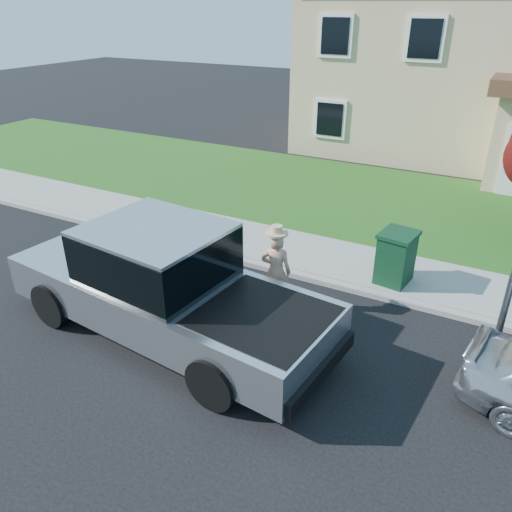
# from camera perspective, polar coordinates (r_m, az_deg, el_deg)

# --- Properties ---
(ground) EXTENTS (80.00, 80.00, 0.00)m
(ground) POSITION_cam_1_polar(r_m,az_deg,el_deg) (9.78, -6.00, -8.90)
(ground) COLOR black
(ground) RESTS_ON ground
(curb) EXTENTS (40.00, 0.20, 0.12)m
(curb) POSITION_cam_1_polar(r_m,az_deg,el_deg) (11.51, 6.18, -2.53)
(curb) COLOR gray
(curb) RESTS_ON ground
(sidewalk) EXTENTS (40.00, 2.00, 0.15)m
(sidewalk) POSITION_cam_1_polar(r_m,az_deg,el_deg) (12.42, 8.13, -0.25)
(sidewalk) COLOR gray
(sidewalk) RESTS_ON ground
(lawn) EXTENTS (40.00, 7.00, 0.10)m
(lawn) POSITION_cam_1_polar(r_m,az_deg,el_deg) (16.40, 13.75, 6.06)
(lawn) COLOR #255016
(lawn) RESTS_ON ground
(house) EXTENTS (14.00, 11.30, 6.85)m
(house) POSITION_cam_1_polar(r_m,az_deg,el_deg) (23.22, 21.00, 19.12)
(house) COLOR tan
(house) RESTS_ON ground
(pickup_truck) EXTENTS (6.82, 2.92, 2.18)m
(pickup_truck) POSITION_cam_1_polar(r_m,az_deg,el_deg) (9.40, -10.38, -3.45)
(pickup_truck) COLOR black
(pickup_truck) RESTS_ON ground
(woman) EXTENTS (0.69, 0.54, 1.85)m
(woman) POSITION_cam_1_polar(r_m,az_deg,el_deg) (10.09, 2.30, -1.62)
(woman) COLOR tan
(woman) RESTS_ON ground
(trash_bin) EXTENTS (0.83, 0.92, 1.18)m
(trash_bin) POSITION_cam_1_polar(r_m,az_deg,el_deg) (11.30, 15.69, -0.11)
(trash_bin) COLOR #0D321B
(trash_bin) RESTS_ON sidewalk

